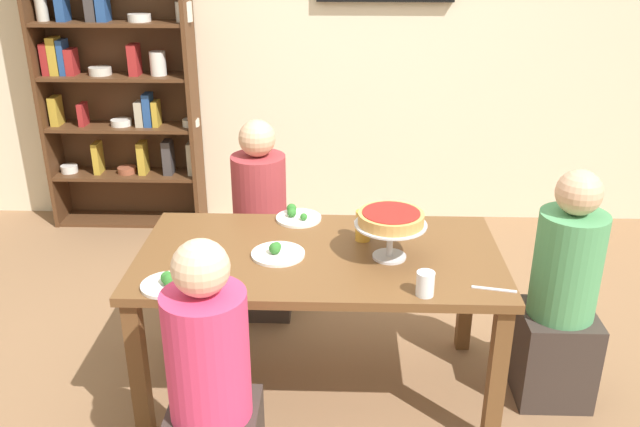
{
  "coord_description": "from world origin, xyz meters",
  "views": [
    {
      "loc": [
        0.09,
        -2.71,
        2.1
      ],
      "look_at": [
        0.0,
        0.1,
        0.89
      ],
      "focal_mm": 37.81,
      "sensor_mm": 36.0,
      "label": 1
    }
  ],
  "objects_px": {
    "diner_near_left": "(211,403)",
    "cutlery_fork_near": "(494,289)",
    "dining_table": "(319,271)",
    "diner_far_left": "(261,233)",
    "deep_dish_pizza_stand": "(391,221)",
    "salad_plate_spare": "(169,282)",
    "water_glass_clear_near": "(425,284)",
    "salad_plate_near_diner": "(297,216)",
    "cutlery_knife_near": "(372,222)",
    "bookshelf": "(116,74)",
    "salad_plate_far_diner": "(277,253)",
    "diner_head_east": "(561,305)",
    "beer_glass_amber_tall": "(363,226)"
  },
  "relations": [
    {
      "from": "dining_table",
      "to": "cutlery_fork_near",
      "type": "relative_size",
      "value": 9.09
    },
    {
      "from": "dining_table",
      "to": "salad_plate_spare",
      "type": "height_order",
      "value": "salad_plate_spare"
    },
    {
      "from": "cutlery_knife_near",
      "to": "diner_near_left",
      "type": "bearing_deg",
      "value": 58.0
    },
    {
      "from": "salad_plate_near_diner",
      "to": "deep_dish_pizza_stand",
      "type": "bearing_deg",
      "value": -43.24
    },
    {
      "from": "dining_table",
      "to": "cutlery_knife_near",
      "type": "height_order",
      "value": "cutlery_knife_near"
    },
    {
      "from": "diner_head_east",
      "to": "diner_far_left",
      "type": "bearing_deg",
      "value": -26.76
    },
    {
      "from": "bookshelf",
      "to": "cutlery_fork_near",
      "type": "height_order",
      "value": "bookshelf"
    },
    {
      "from": "diner_near_left",
      "to": "cutlery_fork_near",
      "type": "bearing_deg",
      "value": -68.41
    },
    {
      "from": "bookshelf",
      "to": "diner_far_left",
      "type": "bearing_deg",
      "value": -47.96
    },
    {
      "from": "deep_dish_pizza_stand",
      "to": "salad_plate_far_diner",
      "type": "height_order",
      "value": "deep_dish_pizza_stand"
    },
    {
      "from": "salad_plate_far_diner",
      "to": "beer_glass_amber_tall",
      "type": "relative_size",
      "value": 1.66
    },
    {
      "from": "salad_plate_near_diner",
      "to": "water_glass_clear_near",
      "type": "relative_size",
      "value": 2.25
    },
    {
      "from": "cutlery_knife_near",
      "to": "dining_table",
      "type": "bearing_deg",
      "value": 51.89
    },
    {
      "from": "bookshelf",
      "to": "diner_far_left",
      "type": "distance_m",
      "value": 1.83
    },
    {
      "from": "bookshelf",
      "to": "salad_plate_far_diner",
      "type": "height_order",
      "value": "bookshelf"
    },
    {
      "from": "diner_near_left",
      "to": "diner_head_east",
      "type": "bearing_deg",
      "value": -63.62
    },
    {
      "from": "bookshelf",
      "to": "diner_head_east",
      "type": "height_order",
      "value": "bookshelf"
    },
    {
      "from": "dining_table",
      "to": "bookshelf",
      "type": "relative_size",
      "value": 0.74
    },
    {
      "from": "bookshelf",
      "to": "diner_near_left",
      "type": "relative_size",
      "value": 1.92
    },
    {
      "from": "dining_table",
      "to": "salad_plate_spare",
      "type": "bearing_deg",
      "value": -151.73
    },
    {
      "from": "diner_near_left",
      "to": "salad_plate_spare",
      "type": "height_order",
      "value": "diner_near_left"
    },
    {
      "from": "salad_plate_far_diner",
      "to": "salad_plate_spare",
      "type": "height_order",
      "value": "same"
    },
    {
      "from": "deep_dish_pizza_stand",
      "to": "salad_plate_far_diner",
      "type": "relative_size",
      "value": 1.32
    },
    {
      "from": "salad_plate_far_diner",
      "to": "cutlery_fork_near",
      "type": "xyz_separation_m",
      "value": [
        0.91,
        -0.28,
        -0.01
      ]
    },
    {
      "from": "salad_plate_near_diner",
      "to": "cutlery_knife_near",
      "type": "relative_size",
      "value": 1.26
    },
    {
      "from": "bookshelf",
      "to": "salad_plate_near_diner",
      "type": "distance_m",
      "value": 2.18
    },
    {
      "from": "water_glass_clear_near",
      "to": "cutlery_knife_near",
      "type": "relative_size",
      "value": 0.56
    },
    {
      "from": "beer_glass_amber_tall",
      "to": "diner_far_left",
      "type": "bearing_deg",
      "value": 133.33
    },
    {
      "from": "diner_far_left",
      "to": "cutlery_fork_near",
      "type": "relative_size",
      "value": 6.39
    },
    {
      "from": "diner_far_left",
      "to": "deep_dish_pizza_stand",
      "type": "height_order",
      "value": "diner_far_left"
    },
    {
      "from": "diner_head_east",
      "to": "salad_plate_spare",
      "type": "height_order",
      "value": "diner_head_east"
    },
    {
      "from": "bookshelf",
      "to": "deep_dish_pizza_stand",
      "type": "bearing_deg",
      "value": -48.33
    },
    {
      "from": "diner_head_east",
      "to": "cutlery_knife_near",
      "type": "distance_m",
      "value": 0.96
    },
    {
      "from": "dining_table",
      "to": "beer_glass_amber_tall",
      "type": "relative_size",
      "value": 11.26
    },
    {
      "from": "deep_dish_pizza_stand",
      "to": "beer_glass_amber_tall",
      "type": "relative_size",
      "value": 2.19
    },
    {
      "from": "bookshelf",
      "to": "salad_plate_spare",
      "type": "height_order",
      "value": "bookshelf"
    },
    {
      "from": "bookshelf",
      "to": "water_glass_clear_near",
      "type": "distance_m",
      "value": 3.08
    },
    {
      "from": "dining_table",
      "to": "diner_near_left",
      "type": "bearing_deg",
      "value": -116.54
    },
    {
      "from": "salad_plate_near_diner",
      "to": "cutlery_knife_near",
      "type": "height_order",
      "value": "salad_plate_near_diner"
    },
    {
      "from": "bookshelf",
      "to": "beer_glass_amber_tall",
      "type": "relative_size",
      "value": 15.23
    },
    {
      "from": "diner_far_left",
      "to": "diner_near_left",
      "type": "distance_m",
      "value": 1.48
    },
    {
      "from": "diner_near_left",
      "to": "bookshelf",
      "type": "bearing_deg",
      "value": 22.49
    },
    {
      "from": "salad_plate_far_diner",
      "to": "water_glass_clear_near",
      "type": "xyz_separation_m",
      "value": [
        0.62,
        -0.33,
        0.04
      ]
    },
    {
      "from": "salad_plate_far_diner",
      "to": "salad_plate_spare",
      "type": "bearing_deg",
      "value": -145.04
    },
    {
      "from": "salad_plate_near_diner",
      "to": "salad_plate_far_diner",
      "type": "xyz_separation_m",
      "value": [
        -0.06,
        -0.41,
        -0.0
      ]
    },
    {
      "from": "diner_far_left",
      "to": "deep_dish_pizza_stand",
      "type": "xyz_separation_m",
      "value": [
        0.67,
        -0.77,
        0.43
      ]
    },
    {
      "from": "diner_head_east",
      "to": "salad_plate_far_diner",
      "type": "height_order",
      "value": "diner_head_east"
    },
    {
      "from": "diner_head_east",
      "to": "bookshelf",
      "type": "bearing_deg",
      "value": -37.6
    },
    {
      "from": "diner_far_left",
      "to": "deep_dish_pizza_stand",
      "type": "distance_m",
      "value": 1.11
    },
    {
      "from": "diner_near_left",
      "to": "water_glass_clear_near",
      "type": "xyz_separation_m",
      "value": [
        0.8,
        0.38,
        0.3
      ]
    }
  ]
}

